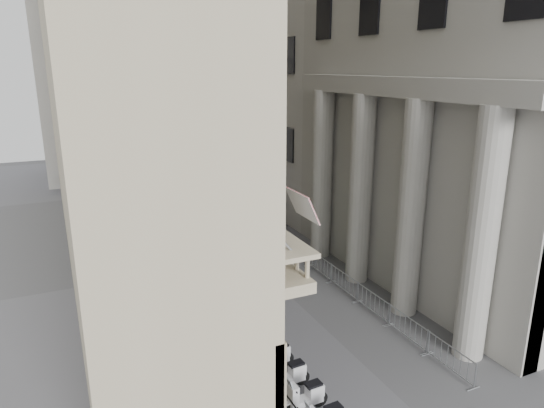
{
  "coord_description": "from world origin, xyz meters",
  "views": [
    {
      "loc": [
        -10.13,
        -6.48,
        11.27
      ],
      "look_at": [
        -0.27,
        15.26,
        4.5
      ],
      "focal_mm": 32.0,
      "sensor_mm": 36.0,
      "label": 1
    }
  ],
  "objects_px": {
    "pedestrian_a": "(206,209)",
    "info_kiosk": "(198,279)",
    "pedestrian_b": "(257,214)",
    "security_tent": "(183,187)",
    "street_lamp": "(219,189)"
  },
  "relations": [
    {
      "from": "pedestrian_a",
      "to": "info_kiosk",
      "type": "bearing_deg",
      "value": 89.1
    },
    {
      "from": "info_kiosk",
      "to": "pedestrian_b",
      "type": "relative_size",
      "value": 1.1
    },
    {
      "from": "security_tent",
      "to": "info_kiosk",
      "type": "bearing_deg",
      "value": -101.42
    },
    {
      "from": "pedestrian_b",
      "to": "info_kiosk",
      "type": "bearing_deg",
      "value": 74.39
    },
    {
      "from": "security_tent",
      "to": "pedestrian_b",
      "type": "bearing_deg",
      "value": -38.12
    },
    {
      "from": "pedestrian_a",
      "to": "pedestrian_b",
      "type": "distance_m",
      "value": 3.95
    },
    {
      "from": "info_kiosk",
      "to": "pedestrian_b",
      "type": "distance_m",
      "value": 11.93
    },
    {
      "from": "info_kiosk",
      "to": "pedestrian_a",
      "type": "height_order",
      "value": "pedestrian_a"
    },
    {
      "from": "security_tent",
      "to": "info_kiosk",
      "type": "distance_m",
      "value": 13.45
    },
    {
      "from": "pedestrian_b",
      "to": "pedestrian_a",
      "type": "bearing_deg",
      "value": -15.23
    },
    {
      "from": "pedestrian_a",
      "to": "street_lamp",
      "type": "bearing_deg",
      "value": 95.76
    },
    {
      "from": "security_tent",
      "to": "street_lamp",
      "type": "xyz_separation_m",
      "value": [
        -0.63,
        -10.65,
        2.35
      ]
    },
    {
      "from": "info_kiosk",
      "to": "pedestrian_a",
      "type": "distance_m",
      "value": 12.55
    },
    {
      "from": "security_tent",
      "to": "street_lamp",
      "type": "bearing_deg",
      "value": -93.41
    },
    {
      "from": "security_tent",
      "to": "info_kiosk",
      "type": "relative_size",
      "value": 2.07
    }
  ]
}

